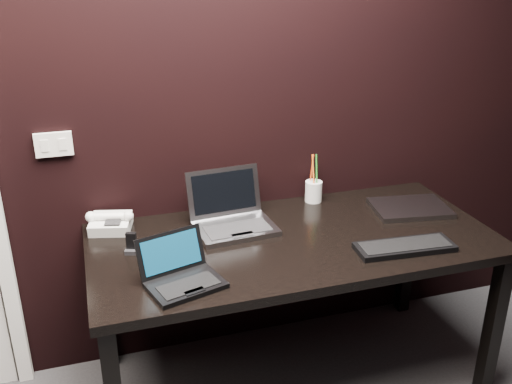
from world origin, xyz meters
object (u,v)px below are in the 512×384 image
object	(u,v)px
ext_keyboard	(405,247)
desk_phone	(111,223)
netbook	(182,275)
silver_laptop	(232,218)
mobile_phone	(131,245)
desk	(293,254)
pen_cup	(314,190)
closed_laptop	(410,208)

from	to	relation	value
ext_keyboard	desk_phone	xyz separation A→B (m)	(-1.12, 0.53, 0.02)
netbook	silver_laptop	xyz separation A→B (m)	(0.30, 0.39, 0.01)
ext_keyboard	mobile_phone	size ratio (longest dim) A/B	4.87
desk_phone	mobile_phone	size ratio (longest dim) A/B	2.48
desk	ext_keyboard	xyz separation A→B (m)	(0.39, -0.23, 0.09)
desk	ext_keyboard	distance (m)	0.46
netbook	pen_cup	size ratio (longest dim) A/B	1.32
desk	ext_keyboard	world-z (taller)	ext_keyboard
silver_laptop	closed_laptop	bearing A→B (deg)	-5.02
ext_keyboard	pen_cup	world-z (taller)	pen_cup
desk	ext_keyboard	bearing A→B (deg)	-31.04
desk	netbook	world-z (taller)	netbook
mobile_phone	pen_cup	xyz separation A→B (m)	(0.89, 0.26, 0.02)
mobile_phone	ext_keyboard	bearing A→B (deg)	-16.11
desk_phone	silver_laptop	bearing A→B (deg)	-13.80
pen_cup	ext_keyboard	bearing A→B (deg)	-74.00
silver_laptop	pen_cup	world-z (taller)	pen_cup
netbook	closed_laptop	world-z (taller)	netbook
ext_keyboard	pen_cup	bearing A→B (deg)	106.00
desk_phone	pen_cup	bearing A→B (deg)	2.17
desk_phone	desk	bearing A→B (deg)	-22.10
desk_phone	mobile_phone	bearing A→B (deg)	-74.00
pen_cup	mobile_phone	bearing A→B (deg)	-163.60
mobile_phone	pen_cup	world-z (taller)	pen_cup
netbook	pen_cup	distance (m)	0.93
netbook	ext_keyboard	world-z (taller)	netbook
ext_keyboard	desk_phone	bearing A→B (deg)	154.63
netbook	silver_laptop	world-z (taller)	silver_laptop
silver_laptop	mobile_phone	distance (m)	0.46
desk	silver_laptop	world-z (taller)	silver_laptop
desk_phone	pen_cup	xyz separation A→B (m)	(0.96, 0.04, 0.02)
mobile_phone	desk_phone	bearing A→B (deg)	106.00
ext_keyboard	closed_laptop	xyz separation A→B (m)	(0.23, 0.33, -0.00)
netbook	closed_laptop	bearing A→B (deg)	15.71
desk	netbook	distance (m)	0.57
silver_laptop	mobile_phone	world-z (taller)	silver_laptop
ext_keyboard	mobile_phone	bearing A→B (deg)	163.89
desk_phone	mobile_phone	xyz separation A→B (m)	(0.06, -0.23, -0.01)
desk	desk_phone	size ratio (longest dim) A/B	8.10
desk	pen_cup	distance (m)	0.42
silver_laptop	ext_keyboard	distance (m)	0.73
netbook	silver_laptop	size ratio (longest dim) A/B	0.88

